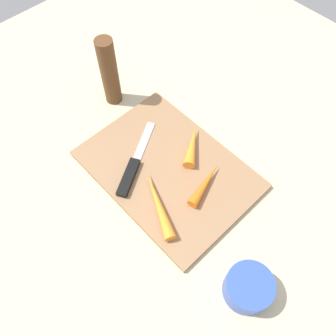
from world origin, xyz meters
The scene contains 8 objects.
ground_plane centered at (0.00, 0.00, 0.00)m, with size 1.40×1.40×0.00m, color #C6B793.
cutting_board centered at (0.00, 0.00, 0.01)m, with size 0.36×0.26×0.01m, color #99704C.
knife centered at (0.04, 0.07, 0.02)m, with size 0.12×0.18×0.01m.
carrot_shortest centered at (0.00, -0.07, 0.03)m, with size 0.03×0.03×0.11m, color orange.
carrot_medium centered at (-0.09, -0.03, 0.02)m, with size 0.02×0.02×0.11m, color orange.
carrot_longest centered at (-0.05, 0.08, 0.02)m, with size 0.02×0.02×0.16m, color orange.
small_bowl centered at (-0.28, 0.07, 0.03)m, with size 0.08×0.08×0.05m, color #3351B2.
pepper_grinder centered at (0.24, -0.05, 0.09)m, with size 0.04×0.04×0.17m, color brown.
Camera 1 is at (-0.28, 0.26, 0.65)m, focal length 36.97 mm.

